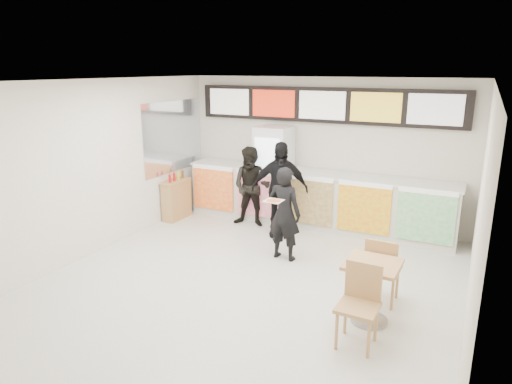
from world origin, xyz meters
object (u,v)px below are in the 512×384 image
Objects in this scene: cafe_table at (372,281)px; service_counter at (314,199)px; customer_left at (252,187)px; condiment_ledge at (177,199)px; customer_mid at (280,189)px; customer_main at (284,214)px; drinks_fridge at (273,174)px.

service_counter is at bearing 122.52° from cafe_table.
service_counter reaches higher than cafe_table.
customer_left is 1.73m from condiment_ledge.
customer_mid reaches higher than service_counter.
customer_left reaches higher than service_counter.
customer_main is (0.10, -1.82, 0.23)m from service_counter.
cafe_table is 1.66× the size of condiment_ledge.
cafe_table is at bearing -26.24° from condiment_ledge.
customer_left reaches higher than customer_main.
condiment_ledge reaches higher than cafe_table.
customer_left is 0.98× the size of cafe_table.
customer_mid is at bearing -28.79° from customer_left.
service_counter is 3.71m from cafe_table.
service_counter is at bearing 16.33° from customer_left.
customer_main is 3.10m from condiment_ledge.
cafe_table is (1.79, -1.37, -0.24)m from customer_main.
customer_mid reaches higher than customer_main.
condiment_ledge is at bearing 159.21° from customer_mid.
customer_main reaches higher than condiment_ledge.
cafe_table is at bearing -67.86° from customer_mid.
customer_mid reaches higher than cafe_table.
customer_main is 1.59× the size of condiment_ledge.
customer_left is 4.05m from cafe_table.
customer_left is (-1.27, 1.28, 0.02)m from customer_main.
drinks_fridge reaches higher than customer_left.
service_counter is 1.31m from customer_left.
customer_left is 1.63× the size of condiment_ledge.
drinks_fridge reaches higher than customer_main.
customer_main is 0.87× the size of customer_mid.
service_counter is 2.95m from condiment_ledge.
customer_main is at bearing -60.53° from drinks_fridge.
customer_mid is (0.51, -0.83, -0.08)m from drinks_fridge.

